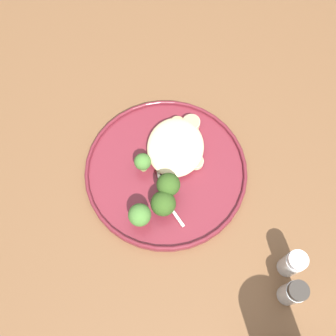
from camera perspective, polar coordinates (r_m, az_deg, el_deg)
name	(u,v)px	position (r m, az deg, el deg)	size (l,w,h in m)	color
ground	(179,244)	(1.42, 1.67, -11.12)	(6.00, 6.00, 0.00)	#665B51
wooden_dining_table	(188,171)	(0.79, 2.93, -0.47)	(1.40, 1.00, 0.74)	brown
dinner_plate	(168,171)	(0.70, 0.00, -0.38)	(0.29, 0.29, 0.02)	maroon
noodle_bed	(178,145)	(0.70, 1.44, 3.46)	(0.12, 0.10, 0.03)	beige
seared_scallop_large_seared	(179,124)	(0.73, 1.67, 6.54)	(0.03, 0.03, 0.01)	#E5C689
seared_scallop_center_golden	(179,145)	(0.71, 1.67, 3.45)	(0.03, 0.03, 0.01)	#DBB77A
seared_scallop_on_noodles	(191,123)	(0.73, 3.41, 6.59)	(0.03, 0.03, 0.02)	beige
seared_scallop_tilted_round	(198,162)	(0.69, 4.40, 0.88)	(0.03, 0.03, 0.01)	beige
broccoli_floret_tall_stalk	(171,185)	(0.65, 0.38, -2.53)	(0.04, 0.04, 0.06)	#7A994C
broccoli_floret_center_pile	(142,216)	(0.63, -3.83, -6.98)	(0.04, 0.04, 0.05)	#7A994C
broccoli_floret_small_sprig	(145,162)	(0.67, -3.43, 0.83)	(0.03, 0.03, 0.04)	#89A356
broccoli_floret_front_edge	(165,204)	(0.64, -0.37, -5.28)	(0.04, 0.04, 0.05)	#7A994C
onion_sliver_pale_crescent	(179,217)	(0.66, 1.61, -7.18)	(0.04, 0.01, 0.00)	silver
onion_sliver_long_sliver	(161,174)	(0.69, -1.09, -0.89)	(0.04, 0.01, 0.00)	silver
salt_shaker	(295,264)	(0.65, 18.08, -13.23)	(0.03, 0.03, 0.07)	white
pepper_shaker	(295,293)	(0.65, 18.14, -17.05)	(0.03, 0.03, 0.07)	white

